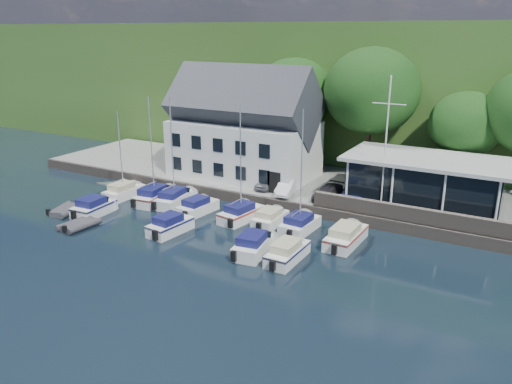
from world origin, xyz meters
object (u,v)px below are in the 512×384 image
car_white (286,187)px  boat_r2_3 (254,243)px  boat_r1_4 (241,166)px  boat_r1_5 (270,217)px  boat_r1_6 (301,178)px  boat_r1_3 (198,205)px  club_pavilion (425,181)px  car_silver (267,182)px  boat_r1_2 (172,156)px  boat_r1_1 (152,152)px  boat_r2_2 (170,224)px  dinghy_0 (65,209)px  car_dgrey (328,192)px  boat_r2_4 (288,250)px  flagpole (386,145)px  boat_r1_7 (346,234)px  boat_r2_0 (94,206)px  dinghy_1 (79,224)px  boat_r1_0 (120,151)px  car_blue (352,195)px  harbor_building (244,133)px

car_white → boat_r2_3: 10.99m
boat_r1_4 → boat_r1_5: (2.56, 0.34, -4.03)m
boat_r1_6 → boat_r1_3: bearing=-173.1°
club_pavilion → boat_r1_3: 19.45m
car_silver → boat_r1_4: bearing=-85.2°
boat_r1_6 → boat_r1_2: bearing=-178.1°
boat_r1_1 → boat_r2_2: (5.90, -5.13, -3.99)m
car_silver → boat_r1_2: 9.16m
car_white → dinghy_0: size_ratio=1.22×
car_silver → car_dgrey: size_ratio=0.87×
boat_r2_4 → dinghy_0: size_ratio=1.89×
boat_r1_3 → boat_r2_2: size_ratio=1.04×
flagpole → boat_r1_5: (-7.58, -5.18, -5.77)m
car_white → boat_r1_6: size_ratio=0.44×
boat_r1_5 → boat_r1_7: (6.71, -0.69, 0.09)m
boat_r1_1 → dinghy_0: (-4.87, -6.08, -4.40)m
car_white → boat_r2_2: bearing=-125.7°
boat_r1_7 → boat_r1_1: bearing=-179.9°
club_pavilion → boat_r2_4: size_ratio=2.23×
boat_r2_0 → dinghy_1: size_ratio=1.72×
boat_r2_2 → car_dgrey: bearing=58.1°
boat_r2_2 → boat_r1_0: bearing=159.3°
boat_r1_4 → boat_r2_2: (-3.44, -5.06, -3.93)m
car_dgrey → boat_r1_0: 19.36m
car_silver → boat_r2_2: size_ratio=0.64×
dinghy_1 → car_white: bearing=53.2°
car_white → boat_r1_0: size_ratio=0.42×
boat_r1_4 → boat_r2_4: 9.24m
dinghy_1 → boat_r1_5: bearing=37.2°
car_silver → boat_r1_1: boat_r1_1 is taller
boat_r1_1 → dinghy_0: 8.95m
boat_r1_5 → boat_r2_4: size_ratio=0.88×
car_white → boat_r2_3: bearing=-87.1°
club_pavilion → boat_r2_2: bearing=-140.1°
boat_r1_2 → dinghy_0: size_ratio=2.88×
boat_r1_1 → dinghy_0: boat_r1_1 is taller
car_blue → boat_r2_0: size_ratio=0.68×
car_blue → boat_r1_7: (1.82, -6.56, -0.87)m
car_white → dinghy_0: (-15.69, -11.54, -1.26)m
car_blue → boat_r1_0: bearing=-172.2°
harbor_building → car_blue: size_ratio=3.84×
flagpole → boat_r2_3: size_ratio=1.88×
club_pavilion → car_white: club_pavilion is taller
car_blue → boat_r2_4: 11.25m
club_pavilion → dinghy_0: bearing=-151.7°
boat_r1_2 → boat_r1_4: size_ratio=0.96×
car_white → boat_r1_6: (3.77, -5.30, 2.75)m
club_pavilion → boat_r2_4: 15.14m
harbor_building → dinghy_1: harbor_building is taller
boat_r2_0 → boat_r2_3: size_ratio=0.95×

